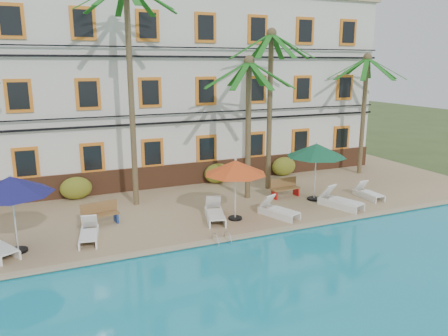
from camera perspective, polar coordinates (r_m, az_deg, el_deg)
name	(u,v)px	position (r m, az deg, el deg)	size (l,w,h in m)	color
ground	(235,235)	(17.65, 1.38, -8.68)	(100.00, 100.00, 0.00)	#384C23
pool_deck	(193,197)	(21.98, -4.07, -3.84)	(30.00, 12.00, 0.25)	tan
swimming_pool	(348,326)	(12.30, 15.94, -19.28)	(26.00, 12.00, 0.20)	#1793B2
pool_coping	(244,236)	(16.79, 2.69, -8.85)	(30.00, 0.35, 0.06)	tan
hotel_building	(163,87)	(25.78, -7.99, 10.50)	(25.40, 6.44, 10.22)	silver
palm_b	(130,67)	(19.88, -12.21, 12.81)	(4.38, 4.38, 10.01)	brown
palm_c	(249,107)	(20.61, 3.22, 7.95)	(4.38, 4.38, 6.78)	brown
palm_d	(270,88)	(22.31, 6.05, 10.31)	(4.38, 4.38, 8.11)	brown
palm_e	(365,96)	(26.79, 17.90, 8.88)	(4.38, 4.38, 7.00)	brown
shrub_left	(76,188)	(22.27, -18.77, -2.50)	(1.50, 0.90, 1.10)	#275518
shrub_mid	(217,173)	(23.92, -0.87, -0.70)	(1.50, 0.90, 1.10)	#275518
shrub_right	(284,166)	(25.77, 7.80, 0.21)	(1.50, 0.90, 1.10)	#275518
umbrella_blue	(11,186)	(16.37, -26.08, -2.10)	(2.81, 2.81, 2.80)	black
umbrella_red	(235,168)	(17.94, 1.51, 0.05)	(2.62, 2.62, 2.62)	black
umbrella_green	(316,151)	(20.99, 11.96, 2.25)	(2.84, 2.84, 2.83)	black
lounger_b	(89,233)	(17.12, -17.23, -8.13)	(0.94, 1.88, 0.85)	white
lounger_c	(215,213)	(18.40, -1.19, -5.89)	(1.21, 2.10, 0.94)	white
lounger_d	(278,210)	(18.95, 7.09, -5.48)	(1.29, 1.96, 0.87)	white
lounger_e	(340,201)	(20.66, 14.90, -4.14)	(1.36, 2.17, 0.97)	white
lounger_f	(368,193)	(22.50, 18.32, -3.10)	(0.60, 1.65, 0.78)	white
bench_left	(99,214)	(18.52, -15.96, -5.75)	(1.56, 0.71, 0.93)	olive
bench_right	(285,188)	(21.69, 7.91, -2.54)	(1.53, 0.58, 0.93)	olive
pool_ladder	(222,242)	(16.34, -0.32, -9.60)	(0.54, 0.74, 0.74)	silver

